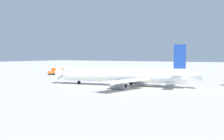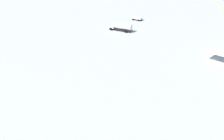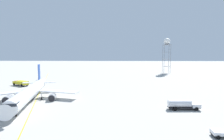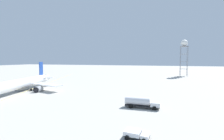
% 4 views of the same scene
% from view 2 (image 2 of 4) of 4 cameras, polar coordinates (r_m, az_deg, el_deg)
% --- Properties ---
extents(pushback_tug_truck, '(4.25, 2.89, 1.30)m').
position_cam_2_polar(pushback_tug_truck, '(112.95, 5.66, 11.33)').
color(pushback_tug_truck, '#232326').
rests_on(pushback_tug_truck, ground_plane).
extents(fuel_tanker_truck, '(9.28, 3.18, 2.87)m').
position_cam_2_polar(fuel_tanker_truck, '(97.15, 2.00, 9.58)').
color(fuel_tanker_truck, '#232326').
rests_on(fuel_tanker_truck, ground_plane).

